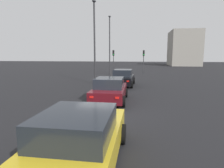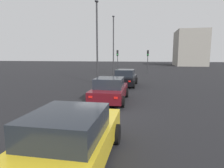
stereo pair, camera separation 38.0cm
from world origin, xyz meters
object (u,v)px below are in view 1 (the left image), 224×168
Objects in this scene: street_lamp_kerbside at (94,36)px; traffic_light_near_left at (113,56)px; car_maroon_second at (110,90)px; traffic_light_near_right at (144,57)px; car_black_lead at (123,78)px; car_yellow_third at (79,140)px; street_lamp_far at (110,41)px.

traffic_light_near_left is at bearing -0.37° from street_lamp_kerbside.
car_maroon_second is 1.13× the size of traffic_light_near_right.
traffic_light_near_right is (13.26, -2.15, 1.90)m from car_black_lead.
car_yellow_third is 26.66m from traffic_light_near_right.
car_black_lead is at bearing -164.05° from street_lamp_far.
car_black_lead is at bearing -3.46° from car_maroon_second.
traffic_light_near_right is at bearing -21.64° from street_lamp_kerbside.
street_lamp_kerbside is at bearing 19.60° from car_maroon_second.
street_lamp_kerbside is at bearing -26.21° from traffic_light_near_right.
car_yellow_third is 23.69m from street_lamp_far.
car_maroon_second is 0.52× the size of street_lamp_kerbside.
traffic_light_near_left is (26.79, 2.80, 1.94)m from car_yellow_third.
car_black_lead is 0.51× the size of street_lamp_far.
traffic_light_near_left is at bearing 6.35° from car_maroon_second.
traffic_light_near_left is at bearing -97.78° from traffic_light_near_right.
car_black_lead is 1.16× the size of traffic_light_near_left.
traffic_light_near_left reaches higher than car_yellow_third.
street_lamp_kerbside is (-12.62, 5.01, 2.02)m from traffic_light_near_right.
street_lamp_kerbside reaches higher than car_black_lead.
street_lamp_far reaches higher than car_maroon_second.
traffic_light_near_left is (19.79, 2.47, 1.95)m from car_maroon_second.
car_maroon_second is 16.86m from street_lamp_far.
traffic_light_near_right is (26.51, -2.12, 1.91)m from car_yellow_third.
street_lamp_kerbside reaches higher than car_maroon_second.
street_lamp_kerbside reaches higher than car_yellow_third.
street_lamp_far is at bearing 2.97° from traffic_light_near_left.
car_black_lead is 13.56m from traffic_light_near_right.
traffic_light_near_right is 13.73m from street_lamp_kerbside.
street_lamp_kerbside reaches higher than traffic_light_near_left.
car_yellow_third is (-7.00, -0.33, 0.01)m from car_maroon_second.
car_black_lead is 13.95m from traffic_light_near_left.
car_maroon_second is at bearing 11.00° from traffic_light_near_left.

